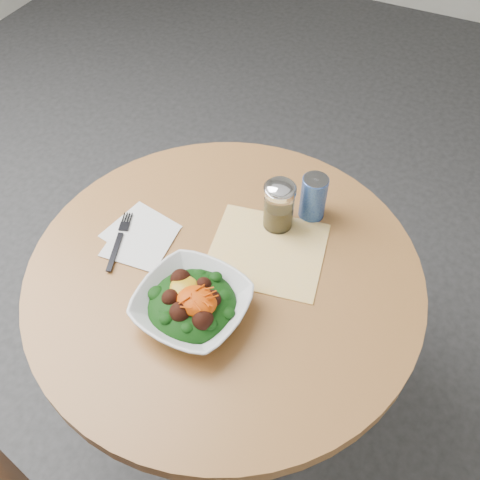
% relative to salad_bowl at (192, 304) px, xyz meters
% --- Properties ---
extents(ground, '(6.00, 6.00, 0.00)m').
position_rel_salad_bowl_xyz_m(ground, '(0.01, 0.13, -0.78)').
color(ground, '#2A2B2D').
rests_on(ground, ground).
extents(table, '(0.90, 0.90, 0.75)m').
position_rel_salad_bowl_xyz_m(table, '(0.01, 0.13, -0.23)').
color(table, black).
rests_on(table, ground).
extents(cloth_napkin, '(0.30, 0.28, 0.00)m').
position_rel_salad_bowl_xyz_m(cloth_napkin, '(0.07, 0.22, -0.03)').
color(cloth_napkin, '#EF9E0C').
rests_on(cloth_napkin, table).
extents(paper_napkins, '(0.18, 0.19, 0.00)m').
position_rel_salad_bowl_xyz_m(paper_napkins, '(-0.22, 0.13, -0.03)').
color(paper_napkins, white).
rests_on(paper_napkins, table).
extents(salad_bowl, '(0.25, 0.25, 0.09)m').
position_rel_salad_bowl_xyz_m(salad_bowl, '(0.00, 0.00, 0.00)').
color(salad_bowl, silver).
rests_on(salad_bowl, table).
extents(fork, '(0.08, 0.18, 0.00)m').
position_rel_salad_bowl_xyz_m(fork, '(-0.25, 0.10, -0.03)').
color(fork, black).
rests_on(fork, table).
extents(spice_shaker, '(0.08, 0.08, 0.14)m').
position_rel_salad_bowl_xyz_m(spice_shaker, '(0.06, 0.31, 0.03)').
color(spice_shaker, silver).
rests_on(spice_shaker, table).
extents(beverage_can, '(0.06, 0.06, 0.12)m').
position_rel_salad_bowl_xyz_m(beverage_can, '(0.12, 0.38, 0.03)').
color(beverage_can, '#0D2395').
rests_on(beverage_can, table).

